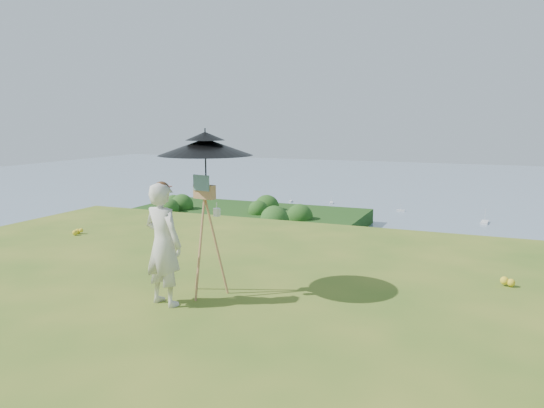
% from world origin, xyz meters
% --- Properties ---
extents(ground, '(14.00, 14.00, 0.00)m').
position_xyz_m(ground, '(0.00, 0.00, 0.00)').
color(ground, '#3E671D').
rests_on(ground, ground).
extents(shoreline_tier, '(170.00, 28.00, 8.00)m').
position_xyz_m(shoreline_tier, '(0.00, 75.00, -36.00)').
color(shoreline_tier, gray).
rests_on(shoreline_tier, bay_water).
extents(bay_water, '(700.00, 700.00, 0.00)m').
position_xyz_m(bay_water, '(0.00, 240.00, -34.00)').
color(bay_water, slate).
rests_on(bay_water, ground).
extents(peninsula, '(90.00, 60.00, 12.00)m').
position_xyz_m(peninsula, '(-75.00, 155.00, -29.00)').
color(peninsula, '#14380F').
rests_on(peninsula, bay_water).
extents(slope_trees, '(110.00, 50.00, 6.00)m').
position_xyz_m(slope_trees, '(0.00, 35.00, -15.00)').
color(slope_trees, '#144314').
rests_on(slope_trees, forest_slope).
extents(harbor_town, '(110.00, 22.00, 5.00)m').
position_xyz_m(harbor_town, '(0.00, 75.00, -29.50)').
color(harbor_town, silver).
rests_on(harbor_town, shoreline_tier).
extents(moored_boats, '(140.00, 140.00, 0.70)m').
position_xyz_m(moored_boats, '(-12.50, 161.00, -33.65)').
color(moored_boats, silver).
rests_on(moored_boats, bay_water).
extents(wildflowers, '(10.00, 10.50, 0.12)m').
position_xyz_m(wildflowers, '(0.00, 0.25, 0.06)').
color(wildflowers, yellow).
rests_on(wildflowers, ground).
extents(painter, '(0.64, 0.49, 1.55)m').
position_xyz_m(painter, '(-0.85, 1.16, 0.78)').
color(painter, beige).
rests_on(painter, ground).
extents(field_easel, '(0.72, 0.72, 1.61)m').
position_xyz_m(field_easel, '(-0.55, 1.69, 0.81)').
color(field_easel, '#AA7847').
rests_on(field_easel, ground).
extents(sun_umbrella, '(1.62, 1.62, 0.88)m').
position_xyz_m(sun_umbrella, '(-0.54, 1.72, 1.77)').
color(sun_umbrella, black).
rests_on(sun_umbrella, field_easel).
extents(painter_cap, '(0.25, 0.28, 0.10)m').
position_xyz_m(painter_cap, '(-0.85, 1.16, 1.51)').
color(painter_cap, pink).
rests_on(painter_cap, painter).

